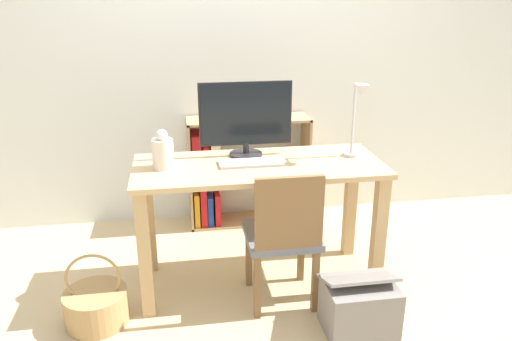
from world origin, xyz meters
TOP-DOWN VIEW (x-y plane):
  - ground_plane at (0.00, 0.00)m, footprint 10.00×10.00m
  - wall_back at (0.00, 1.03)m, footprint 8.00×0.05m
  - desk at (0.00, 0.00)m, footprint 1.43×0.59m
  - monitor at (-0.05, 0.17)m, footprint 0.55×0.20m
  - keyboard at (-0.05, -0.00)m, footprint 0.36×0.14m
  - vase at (-0.54, 0.01)m, footprint 0.12×0.12m
  - desk_lamp at (0.57, 0.00)m, footprint 0.10×0.19m
  - chair at (0.10, -0.26)m, footprint 0.40×0.40m
  - bookshelf at (-0.10, 0.86)m, footprint 0.90×0.28m
  - basket at (-0.93, -0.27)m, footprint 0.34×0.34m
  - storage_box at (0.44, -0.56)m, footprint 0.37×0.34m

SIDE VIEW (x-z plane):
  - ground_plane at x=0.00m, z-range 0.00..0.00m
  - basket at x=-0.93m, z-range -0.10..0.31m
  - storage_box at x=0.44m, z-range -0.02..0.32m
  - bookshelf at x=-0.10m, z-range -0.02..0.80m
  - chair at x=0.10m, z-range 0.03..0.86m
  - desk at x=0.00m, z-range 0.23..1.00m
  - keyboard at x=-0.05m, z-range 0.77..0.78m
  - vase at x=-0.54m, z-range 0.75..0.98m
  - monitor at x=-0.05m, z-range 0.78..1.23m
  - desk_lamp at x=0.57m, z-range 0.82..1.27m
  - wall_back at x=0.00m, z-range 0.00..2.60m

